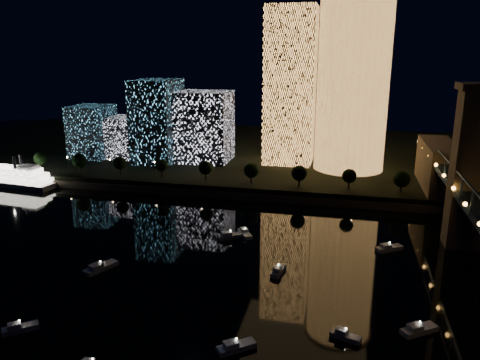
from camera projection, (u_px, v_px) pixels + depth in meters
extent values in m
plane|color=black|center=(219.00, 302.00, 113.41)|extent=(520.00, 520.00, 0.00)
cube|color=black|center=(294.00, 154.00, 263.00)|extent=(420.00, 160.00, 5.00)
cube|color=#6B5E4C|center=(272.00, 197.00, 190.02)|extent=(420.00, 6.00, 3.00)
cylinder|color=#E99C4A|center=(353.00, 86.00, 211.29)|extent=(32.00, 32.00, 77.15)
cube|color=#E99C4A|center=(290.00, 87.00, 225.30)|extent=(23.29, 23.29, 74.10)
cube|color=silver|center=(202.00, 126.00, 234.02)|extent=(28.02, 23.71, 34.49)
cube|color=#53B5E2|center=(157.00, 121.00, 232.54)|extent=(20.13, 26.16, 40.25)
cube|color=silver|center=(123.00, 137.00, 243.76)|extent=(20.87, 18.97, 20.87)
cube|color=#53B5E2|center=(92.00, 131.00, 243.02)|extent=(19.02, 20.92, 26.63)
cube|color=#6B5E4C|center=(471.00, 171.00, 139.97)|extent=(11.00, 9.00, 48.00)
cube|color=#6B5E4C|center=(438.00, 171.00, 190.28)|extent=(12.00, 40.00, 23.00)
cube|color=#172D4B|center=(463.00, 192.00, 128.57)|extent=(0.50, 0.50, 7.00)
cube|color=#172D4B|center=(446.00, 170.00, 151.11)|extent=(0.50, 0.50, 7.00)
sphere|color=#FF9E38|center=(453.00, 188.00, 137.59)|extent=(1.20, 1.20, 1.20)
sphere|color=#FF9E38|center=(429.00, 156.00, 179.85)|extent=(1.20, 1.20, 1.20)
cube|color=silver|center=(11.00, 182.00, 212.00)|extent=(46.04, 15.51, 2.26)
cube|color=white|center=(10.00, 178.00, 211.42)|extent=(42.20, 14.14, 2.07)
cube|color=white|center=(9.00, 173.00, 210.86)|extent=(38.35, 12.77, 2.07)
cube|color=white|center=(9.00, 169.00, 210.31)|extent=(32.64, 11.18, 2.07)
cube|color=silver|center=(28.00, 167.00, 206.19)|extent=(8.13, 6.48, 1.69)
cylinder|color=black|center=(14.00, 163.00, 205.75)|extent=(1.32, 1.32, 5.64)
cylinder|color=black|center=(21.00, 161.00, 209.16)|extent=(1.32, 1.32, 5.64)
cube|color=silver|center=(278.00, 271.00, 128.14)|extent=(3.57, 7.49, 1.20)
cube|color=silver|center=(277.00, 269.00, 126.89)|extent=(2.30, 2.81, 1.00)
sphere|color=white|center=(279.00, 264.00, 127.60)|extent=(0.36, 0.36, 0.36)
cube|color=silver|center=(389.00, 248.00, 142.82)|extent=(8.63, 6.99, 1.20)
cube|color=silver|center=(386.00, 246.00, 142.09)|extent=(3.72, 3.50, 1.00)
sphere|color=white|center=(390.00, 242.00, 142.28)|extent=(0.36, 0.36, 0.36)
cube|color=silver|center=(237.00, 347.00, 95.36)|extent=(8.02, 7.08, 1.20)
cube|color=silver|center=(231.00, 344.00, 94.56)|extent=(3.55, 3.43, 1.00)
sphere|color=white|center=(237.00, 339.00, 94.82)|extent=(0.36, 0.36, 0.36)
cube|color=silver|center=(245.00, 234.00, 154.00)|extent=(6.21, 7.88, 1.20)
cube|color=silver|center=(244.00, 230.00, 154.77)|extent=(3.15, 3.37, 1.00)
sphere|color=white|center=(245.00, 228.00, 153.47)|extent=(0.36, 0.36, 0.36)
sphere|color=white|center=(93.00, 359.00, 88.57)|extent=(0.36, 0.36, 0.36)
cube|color=silver|center=(20.00, 329.00, 101.70)|extent=(7.20, 6.62, 1.20)
cube|color=silver|center=(14.00, 325.00, 100.91)|extent=(3.23, 3.15, 1.00)
sphere|color=white|center=(19.00, 320.00, 101.16)|extent=(0.36, 0.36, 0.36)
cube|color=silver|center=(230.00, 236.00, 152.19)|extent=(8.43, 6.96, 1.20)
cube|color=silver|center=(227.00, 234.00, 151.45)|extent=(3.65, 3.46, 1.00)
sphere|color=white|center=(230.00, 230.00, 151.65)|extent=(0.36, 0.36, 0.36)
cube|color=silver|center=(345.00, 337.00, 98.83)|extent=(6.82, 4.03, 1.20)
cube|color=silver|center=(341.00, 331.00, 99.02)|extent=(2.69, 2.32, 1.00)
sphere|color=white|center=(346.00, 328.00, 98.29)|extent=(0.36, 0.36, 0.36)
cube|color=silver|center=(419.00, 330.00, 101.18)|extent=(8.49, 7.18, 1.20)
cube|color=silver|center=(415.00, 327.00, 100.40)|extent=(3.71, 3.53, 1.00)
sphere|color=white|center=(420.00, 322.00, 100.64)|extent=(0.36, 0.36, 0.36)
cube|color=silver|center=(101.00, 268.00, 130.22)|extent=(7.11, 10.28, 1.20)
cube|color=silver|center=(96.00, 266.00, 128.80)|extent=(3.81, 4.23, 1.00)
sphere|color=white|center=(100.00, 261.00, 129.68)|extent=(0.36, 0.36, 0.36)
cylinder|color=black|center=(41.00, 166.00, 217.79)|extent=(0.70, 0.70, 4.00)
sphere|color=black|center=(40.00, 159.00, 216.85)|extent=(5.93, 5.93, 5.93)
cylinder|color=black|center=(80.00, 168.00, 213.50)|extent=(0.70, 0.70, 4.00)
sphere|color=black|center=(79.00, 161.00, 212.56)|extent=(6.61, 6.61, 6.61)
cylinder|color=black|center=(120.00, 171.00, 209.20)|extent=(0.70, 0.70, 4.00)
sphere|color=black|center=(120.00, 163.00, 208.26)|extent=(5.88, 5.88, 5.88)
cylinder|color=black|center=(162.00, 173.00, 204.91)|extent=(0.70, 0.70, 4.00)
sphere|color=black|center=(162.00, 165.00, 203.97)|extent=(5.39, 5.39, 5.39)
cylinder|color=black|center=(206.00, 176.00, 200.62)|extent=(0.70, 0.70, 4.00)
sphere|color=black|center=(206.00, 168.00, 199.68)|extent=(6.00, 6.00, 6.00)
cylinder|color=black|center=(251.00, 179.00, 196.32)|extent=(0.70, 0.70, 4.00)
sphere|color=black|center=(251.00, 170.00, 195.38)|extent=(6.32, 6.32, 6.32)
cylinder|color=black|center=(299.00, 181.00, 192.03)|extent=(0.70, 0.70, 4.00)
sphere|color=black|center=(299.00, 173.00, 191.09)|extent=(6.41, 6.41, 6.41)
cylinder|color=black|center=(349.00, 184.00, 187.73)|extent=(0.70, 0.70, 4.00)
sphere|color=black|center=(349.00, 176.00, 186.80)|extent=(5.79, 5.79, 5.79)
cylinder|color=black|center=(401.00, 188.00, 183.44)|extent=(0.70, 0.70, 4.00)
sphere|color=black|center=(402.00, 179.00, 182.50)|extent=(6.65, 6.65, 6.65)
cylinder|color=black|center=(68.00, 163.00, 221.14)|extent=(0.24, 0.24, 5.00)
sphere|color=#FFCC7F|center=(67.00, 157.00, 220.39)|extent=(0.70, 0.70, 0.70)
cylinder|color=black|center=(110.00, 165.00, 216.42)|extent=(0.24, 0.24, 5.00)
sphere|color=#FFCC7F|center=(110.00, 160.00, 215.67)|extent=(0.70, 0.70, 0.70)
cylinder|color=black|center=(155.00, 168.00, 211.70)|extent=(0.24, 0.24, 5.00)
sphere|color=#FFCC7F|center=(154.00, 162.00, 210.95)|extent=(0.70, 0.70, 0.70)
cylinder|color=black|center=(201.00, 171.00, 206.97)|extent=(0.24, 0.24, 5.00)
sphere|color=#FFCC7F|center=(201.00, 165.00, 206.22)|extent=(0.70, 0.70, 0.70)
cylinder|color=black|center=(250.00, 174.00, 202.25)|extent=(0.24, 0.24, 5.00)
sphere|color=#FFCC7F|center=(250.00, 167.00, 201.50)|extent=(0.70, 0.70, 0.70)
cylinder|color=black|center=(300.00, 177.00, 197.53)|extent=(0.24, 0.24, 5.00)
sphere|color=#FFCC7F|center=(301.00, 170.00, 196.78)|extent=(0.70, 0.70, 0.70)
cylinder|color=black|center=(354.00, 180.00, 192.81)|extent=(0.24, 0.24, 5.00)
sphere|color=#FFCC7F|center=(354.00, 173.00, 192.05)|extent=(0.70, 0.70, 0.70)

